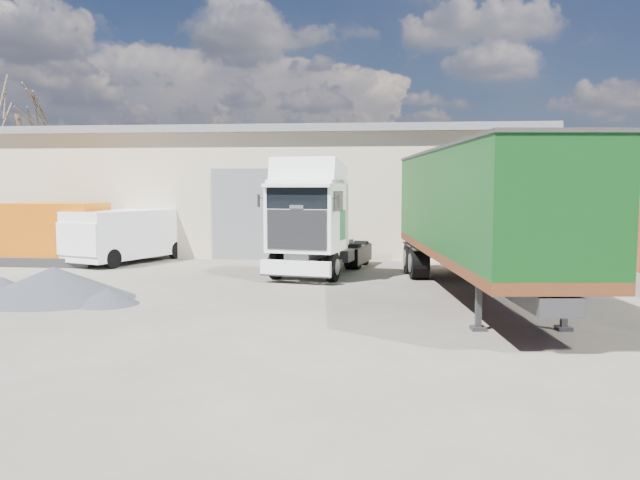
# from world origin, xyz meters

# --- Properties ---
(ground) EXTENTS (120.00, 120.00, 0.00)m
(ground) POSITION_xyz_m (0.00, 0.00, 0.00)
(ground) COLOR black
(ground) RESTS_ON ground
(warehouse) EXTENTS (30.60, 12.60, 5.42)m
(warehouse) POSITION_xyz_m (-6.00, 16.00, 2.66)
(warehouse) COLOR #B5A88B
(warehouse) RESTS_ON ground
(bare_tree) EXTENTS (4.00, 4.00, 9.60)m
(bare_tree) POSITION_xyz_m (-18.00, 20.00, 7.92)
(bare_tree) COLOR #382B21
(bare_tree) RESTS_ON ground
(tractor_unit) EXTENTS (3.21, 5.95, 3.80)m
(tractor_unit) POSITION_xyz_m (0.51, 5.86, 1.60)
(tractor_unit) COLOR black
(tractor_unit) RESTS_ON ground
(box_trailer) EXTENTS (3.60, 11.84, 3.88)m
(box_trailer) POSITION_xyz_m (5.14, 2.38, 2.36)
(box_trailer) COLOR #2D2D30
(box_trailer) RESTS_ON ground
(panel_van) EXTENTS (3.67, 5.28, 2.00)m
(panel_van) POSITION_xyz_m (-7.08, 8.64, 1.03)
(panel_van) COLOR black
(panel_van) RESTS_ON ground
(orange_skip) EXTENTS (3.70, 2.36, 2.28)m
(orange_skip) POSITION_xyz_m (-9.44, 7.98, 0.99)
(orange_skip) COLOR #2D2D30
(orange_skip) RESTS_ON ground
(gravel_heap) EXTENTS (5.35, 4.86, 0.85)m
(gravel_heap) POSITION_xyz_m (-5.80, 0.99, 0.40)
(gravel_heap) COLOR black
(gravel_heap) RESTS_ON ground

